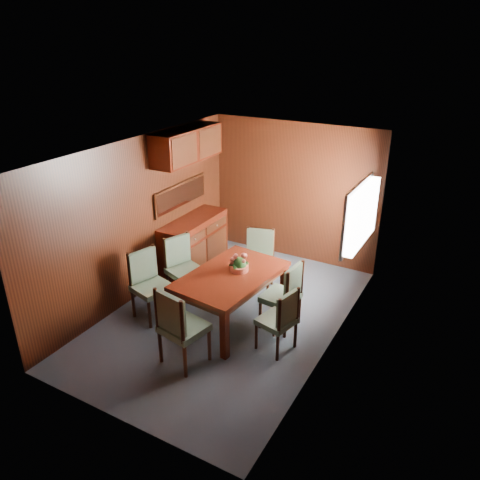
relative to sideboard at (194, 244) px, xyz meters
The scene contains 11 objects.
ground 1.66m from the sideboard, 38.66° to the right, with size 4.50×4.50×0.00m, color #3F4A56.
room_shell 1.78m from the sideboard, 30.23° to the right, with size 3.06×4.52×2.41m.
sideboard is the anchor object (origin of this frame).
dining_table 1.73m from the sideboard, 38.47° to the right, with size 1.14×1.66×0.74m.
chair_left_near 1.54m from the sideboard, 80.06° to the right, with size 0.56×0.58×1.00m.
chair_left_far 0.94m from the sideboard, 66.53° to the right, with size 0.58×0.59×0.98m.
chair_right_near 2.61m from the sideboard, 31.35° to the right, with size 0.49×0.50×0.88m.
chair_right_far 2.25m from the sideboard, 22.67° to the right, with size 0.48×0.50×0.98m.
chair_head 2.55m from the sideboard, 59.66° to the right, with size 0.58×0.56×1.05m.
chair_foot 1.25m from the sideboard, ahead, with size 0.56×0.55×0.97m.
flower_centerpiece 1.73m from the sideboard, 33.59° to the right, with size 0.27×0.27×0.27m.
Camera 1 is at (2.92, -4.87, 3.75)m, focal length 35.00 mm.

